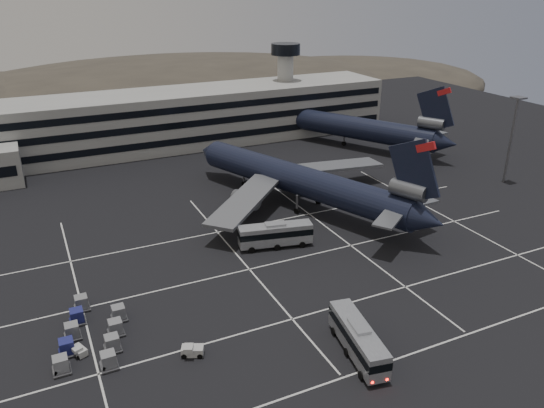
{
  "coord_description": "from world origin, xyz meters",
  "views": [
    {
      "loc": [
        -32.54,
        -60.04,
        40.01
      ],
      "look_at": [
        2.76,
        14.57,
        5.0
      ],
      "focal_mm": 35.0,
      "sensor_mm": 36.0,
      "label": 1
    }
  ],
  "objects": [
    {
      "name": "ground",
      "position": [
        0.0,
        0.0,
        0.0
      ],
      "size": [
        260.0,
        260.0,
        0.0
      ],
      "primitive_type": "plane",
      "color": "black",
      "rests_on": "ground"
    },
    {
      "name": "lane_markings",
      "position": [
        0.95,
        0.72,
        0.01
      ],
      "size": [
        90.0,
        55.62,
        0.01
      ],
      "color": "silver",
      "rests_on": "ground"
    },
    {
      "name": "terminal",
      "position": [
        -2.95,
        71.14,
        6.93
      ],
      "size": [
        125.0,
        26.0,
        24.0
      ],
      "color": "gray",
      "rests_on": "ground"
    },
    {
      "name": "hills",
      "position": [
        17.99,
        170.0,
        -12.07
      ],
      "size": [
        352.0,
        180.0,
        44.0
      ],
      "color": "#38332B",
      "rests_on": "ground"
    },
    {
      "name": "lightpole_right",
      "position": [
        58.0,
        15.0,
        11.82
      ],
      "size": [
        2.4,
        2.4,
        18.28
      ],
      "color": "slate",
      "rests_on": "ground"
    },
    {
      "name": "trijet_main",
      "position": [
        12.43,
        21.7,
        5.25
      ],
      "size": [
        44.17,
        55.41,
        18.08
      ],
      "rotation": [
        0.0,
        0.0,
        0.37
      ],
      "color": "black",
      "rests_on": "ground"
    },
    {
      "name": "trijet_far",
      "position": [
        42.09,
        51.89,
        5.43
      ],
      "size": [
        34.59,
        52.85,
        18.08
      ],
      "rotation": [
        0.0,
        0.0,
        0.51
      ],
      "color": "black",
      "rests_on": "ground"
    },
    {
      "name": "bus_near",
      "position": [
        -2.36,
        -19.29,
        2.25
      ],
      "size": [
        4.67,
        11.93,
        4.11
      ],
      "rotation": [
        0.0,
        0.0,
        -0.17
      ],
      "color": "gray",
      "rests_on": "ground"
    },
    {
      "name": "bus_far",
      "position": [
        0.71,
        8.97,
        2.31
      ],
      "size": [
        12.25,
        5.24,
        4.21
      ],
      "rotation": [
        0.0,
        0.0,
        1.36
      ],
      "color": "gray",
      "rests_on": "ground"
    },
    {
      "name": "tug_a",
      "position": [
        -31.41,
        -5.69,
        0.57
      ],
      "size": [
        1.88,
        2.3,
        1.29
      ],
      "rotation": [
        0.0,
        0.0,
        0.39
      ],
      "color": "#B8B8B3",
      "rests_on": "ground"
    },
    {
      "name": "tug_b",
      "position": [
        -19.55,
        -11.39,
        0.71
      ],
      "size": [
        2.88,
        2.41,
        1.6
      ],
      "rotation": [
        0.0,
        0.0,
        1.14
      ],
      "color": "#B8B8B3",
      "rests_on": "ground"
    },
    {
      "name": "uld_cluster",
      "position": [
        -29.81,
        -3.27,
        0.92
      ],
      "size": [
        10.09,
        15.91,
        1.89
      ],
      "rotation": [
        0.0,
        0.0,
        -0.3
      ],
      "color": "#2D2D30",
      "rests_on": "ground"
    }
  ]
}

